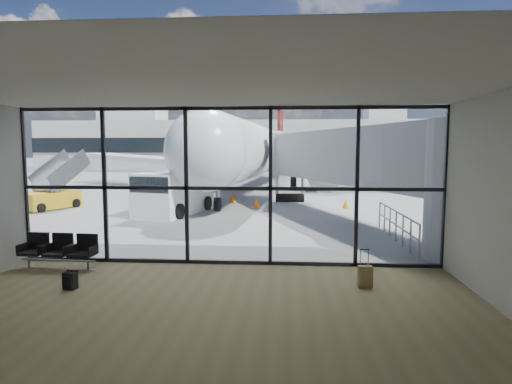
# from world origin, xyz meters

# --- Properties ---
(ground) EXTENTS (220.00, 220.00, 0.00)m
(ground) POSITION_xyz_m (0.00, 40.00, 0.00)
(ground) COLOR slate
(ground) RESTS_ON ground
(lounge_shell) EXTENTS (12.02, 8.01, 4.51)m
(lounge_shell) POSITION_xyz_m (0.00, -4.80, 2.65)
(lounge_shell) COLOR brown
(lounge_shell) RESTS_ON ground
(glass_curtain_wall) EXTENTS (12.10, 0.12, 4.50)m
(glass_curtain_wall) POSITION_xyz_m (0.00, 0.00, 2.25)
(glass_curtain_wall) COLOR white
(glass_curtain_wall) RESTS_ON ground
(jet_bridge) EXTENTS (8.00, 16.50, 4.33)m
(jet_bridge) POSITION_xyz_m (4.90, 7.07, 2.76)
(jet_bridge) COLOR #A1A4A6
(jet_bridge) RESTS_ON ground
(apron_railing) EXTENTS (0.06, 5.46, 1.11)m
(apron_railing) POSITION_xyz_m (5.60, 3.50, 0.72)
(apron_railing) COLOR gray
(apron_railing) RESTS_ON ground
(far_terminal) EXTENTS (80.00, 12.20, 11.00)m
(far_terminal) POSITION_xyz_m (-0.59, 61.97, 4.21)
(far_terminal) COLOR #AEAEAA
(far_terminal) RESTS_ON ground
(tree_0) EXTENTS (4.95, 4.95, 7.12)m
(tree_0) POSITION_xyz_m (-45.00, 72.00, 4.63)
(tree_0) COLOR #382619
(tree_0) RESTS_ON ground
(tree_1) EXTENTS (5.61, 5.61, 8.07)m
(tree_1) POSITION_xyz_m (-39.00, 72.00, 5.25)
(tree_1) COLOR #382619
(tree_1) RESTS_ON ground
(tree_2) EXTENTS (6.27, 6.27, 9.03)m
(tree_2) POSITION_xyz_m (-33.00, 72.00, 5.88)
(tree_2) COLOR #382619
(tree_2) RESTS_ON ground
(tree_3) EXTENTS (4.95, 4.95, 7.12)m
(tree_3) POSITION_xyz_m (-27.00, 72.00, 4.63)
(tree_3) COLOR #382619
(tree_3) RESTS_ON ground
(tree_4) EXTENTS (5.61, 5.61, 8.07)m
(tree_4) POSITION_xyz_m (-21.00, 72.00, 5.25)
(tree_4) COLOR #382619
(tree_4) RESTS_ON ground
(tree_5) EXTENTS (6.27, 6.27, 9.03)m
(tree_5) POSITION_xyz_m (-15.00, 72.00, 5.88)
(tree_5) COLOR #382619
(tree_5) RESTS_ON ground
(seating_row) EXTENTS (2.16, 0.73, 0.96)m
(seating_row) POSITION_xyz_m (-4.64, -0.70, 0.53)
(seating_row) COLOR gray
(seating_row) RESTS_ON ground
(backpack) EXTENTS (0.32, 0.31, 0.45)m
(backpack) POSITION_xyz_m (-3.44, -2.49, 0.22)
(backpack) COLOR black
(backpack) RESTS_ON ground
(suitcase) EXTENTS (0.36, 0.28, 0.92)m
(suitcase) POSITION_xyz_m (3.54, -1.86, 0.28)
(suitcase) COLOR olive
(suitcase) RESTS_ON ground
(airliner) EXTENTS (34.86, 40.47, 10.43)m
(airliner) POSITION_xyz_m (-0.64, 25.97, 3.18)
(airliner) COLOR silver
(airliner) RESTS_ON ground
(service_van) EXTENTS (3.30, 5.33, 2.16)m
(service_van) POSITION_xyz_m (-4.13, 9.51, 1.11)
(service_van) COLOR white
(service_van) RESTS_ON ground
(belt_loader) EXTENTS (1.94, 4.41, 1.99)m
(belt_loader) POSITION_xyz_m (-7.10, 23.59, 0.67)
(belt_loader) COLOR black
(belt_loader) RESTS_ON ground
(mobile_stairs) EXTENTS (3.01, 4.09, 2.62)m
(mobile_stairs) POSITION_xyz_m (-11.57, 10.89, 0.63)
(mobile_stairs) COLOR gold
(mobile_stairs) RESTS_ON ground
(traffic_cone_a) EXTENTS (0.45, 0.45, 0.64)m
(traffic_cone_a) POSITION_xyz_m (-0.02, 11.89, 0.30)
(traffic_cone_a) COLOR #FF630D
(traffic_cone_a) RESTS_ON ground
(traffic_cone_b) EXTENTS (0.46, 0.46, 0.66)m
(traffic_cone_b) POSITION_xyz_m (-1.72, 14.48, 0.31)
(traffic_cone_b) COLOR #D5640B
(traffic_cone_b) RESTS_ON ground
(traffic_cone_c) EXTENTS (0.36, 0.36, 0.52)m
(traffic_cone_c) POSITION_xyz_m (5.00, 12.15, 0.25)
(traffic_cone_c) COLOR orange
(traffic_cone_c) RESTS_ON ground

